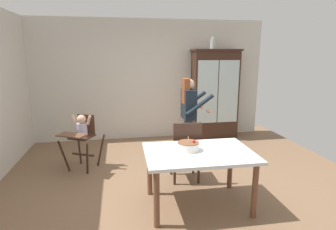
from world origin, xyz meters
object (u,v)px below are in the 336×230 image
Objects in this scene: china_cabinet at (215,94)px; dining_table at (199,159)px; dining_chair_far_side at (186,147)px; high_chair_with_toddler at (82,132)px; adult_person at (189,110)px; ceramic_vase at (213,44)px; birthday_cake at (188,146)px.

dining_table is (-1.23, -2.90, -0.39)m from china_cabinet.
china_cabinet reaches higher than dining_table.
dining_chair_far_side is (0.01, 0.69, -0.09)m from dining_table.
high_chair_with_toddler is 0.62× the size of adult_person.
china_cabinet reaches higher than dining_chair_far_side.
adult_person is (-0.91, -1.44, -1.19)m from ceramic_vase.
adult_person is at bearing -122.17° from ceramic_vase.
dining_table is 0.21m from birthday_cake.
high_chair_with_toddler is 1.88m from adult_person.
adult_person is (1.85, -0.04, 0.31)m from high_chair_with_toddler.
birthday_cake is at bearing 148.24° from dining_table.
dining_table is (-0.24, -1.46, -0.33)m from adult_person.
adult_person is at bearing 75.19° from birthday_cake.
high_chair_with_toddler is at bearing -153.76° from china_cabinet.
dining_chair_far_side is (0.13, 0.62, -0.24)m from birthday_cake.
dining_table is at bearing 92.29° from dining_chair_far_side.
birthday_cake is at bearing -17.47° from high_chair_with_toddler.
china_cabinet is 2.13× the size of dining_chair_far_side.
dining_table is 1.43× the size of dining_chair_far_side.
ceramic_vase is 0.96× the size of birthday_cake.
ceramic_vase is 3.39m from birthday_cake.
china_cabinet is 3.18m from high_chair_with_toddler.
high_chair_with_toddler is 2.06m from birthday_cake.
birthday_cake is at bearing 81.21° from dining_chair_far_side.
adult_person is (-0.99, -1.44, -0.06)m from china_cabinet.
adult_person is at bearing -124.41° from china_cabinet.
adult_person reaches higher than birthday_cake.
china_cabinet is 2.56m from dining_chair_far_side.
birthday_cake is (-0.12, 0.07, 0.15)m from dining_table.
ceramic_vase is 2.08m from adult_person.
dining_chair_far_side is at bearing -119.07° from china_cabinet.
ceramic_vase reaches higher than dining_chair_far_side.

